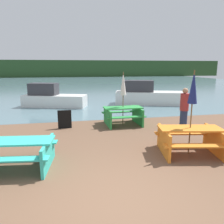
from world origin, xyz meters
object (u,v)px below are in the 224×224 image
picnic_table_green (123,114)px  picnic_table_orange (189,138)px  signboard (65,119)px  boat (52,98)px  picnic_table_teal (17,151)px  person (184,109)px  umbrella_white (123,84)px  boat_second (147,95)px  umbrella_navy (193,88)px

picnic_table_green → picnic_table_orange: bearing=-73.1°
picnic_table_green → signboard: picnic_table_green is taller
picnic_table_orange → boat: 9.75m
picnic_table_green → signboard: bearing=-178.5°
picnic_table_teal → person: bearing=21.1°
boat → signboard: 5.32m
umbrella_white → person: bearing=-30.2°
picnic_table_teal → signboard: size_ratio=2.61×
picnic_table_orange → umbrella_white: 3.91m
picnic_table_green → signboard: size_ratio=2.24×
picnic_table_teal → umbrella_white: umbrella_white is taller
picnic_table_orange → person: person is taller
picnic_table_green → picnic_table_teal: bearing=-136.0°
picnic_table_orange → signboard: size_ratio=2.66×
picnic_table_green → umbrella_white: umbrella_white is taller
picnic_table_orange → signboard: 4.97m
umbrella_white → boat_second: bearing=58.6°
umbrella_navy → picnic_table_green: bearing=106.9°
person → boat: bearing=130.2°
picnic_table_green → person: (2.17, -1.26, 0.38)m
picnic_table_orange → signboard: (-3.56, 3.47, -0.09)m
picnic_table_green → umbrella_white: size_ratio=0.74×
picnic_table_teal → umbrella_white: size_ratio=0.86×
umbrella_white → picnic_table_teal: bearing=-136.0°
picnic_table_teal → person: 6.22m
picnic_table_orange → picnic_table_green: bearing=106.9°
picnic_table_orange → boat_second: (1.86, 8.34, 0.13)m
boat → person: person is taller
umbrella_white → boat: umbrella_white is taller
umbrella_white → boat_second: 5.75m
umbrella_white → signboard: (-2.48, -0.07, -1.38)m
boat → person: (5.45, -6.45, 0.30)m
umbrella_navy → signboard: bearing=135.7°
picnic_table_green → umbrella_white: 1.29m
picnic_table_orange → signboard: bearing=135.7°
boat_second → signboard: bearing=-121.0°
picnic_table_teal → boat_second: boat_second is taller
umbrella_navy → boat_second: umbrella_navy is taller
umbrella_navy → signboard: umbrella_navy is taller
picnic_table_orange → umbrella_navy: umbrella_navy is taller
picnic_table_orange → boat: boat is taller
boat_second → signboard: 7.29m
umbrella_navy → person: 2.73m
picnic_table_teal → picnic_table_green: 5.04m
picnic_table_green → person: 2.54m
picnic_table_teal → umbrella_navy: (4.70, -0.03, 1.46)m
boat → picnic_table_green: bearing=-39.3°
picnic_table_teal → picnic_table_green: picnic_table_green is taller
picnic_table_teal → boat: bearing=87.7°
boat → boat_second: bearing=14.9°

